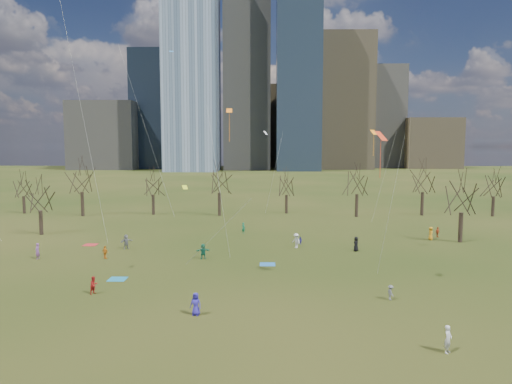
{
  "coord_description": "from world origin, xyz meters",
  "views": [
    {
      "loc": [
        0.95,
        -39.82,
        12.16
      ],
      "look_at": [
        0.0,
        12.0,
        7.0
      ],
      "focal_mm": 32.0,
      "sensor_mm": 36.0,
      "label": 1
    }
  ],
  "objects_px": {
    "person_1": "(448,339)",
    "person_4": "(105,252)",
    "blanket_teal": "(118,279)",
    "person_2": "(94,285)",
    "blanket_navy": "(267,264)",
    "person_0": "(196,304)",
    "blanket_crimson": "(90,245)"
  },
  "relations": [
    {
      "from": "person_1",
      "to": "person_2",
      "type": "height_order",
      "value": "person_1"
    },
    {
      "from": "person_4",
      "to": "person_2",
      "type": "bearing_deg",
      "value": 130.63
    },
    {
      "from": "blanket_crimson",
      "to": "person_2",
      "type": "bearing_deg",
      "value": -68.21
    },
    {
      "from": "person_0",
      "to": "person_4",
      "type": "distance_m",
      "value": 20.62
    },
    {
      "from": "blanket_navy",
      "to": "person_4",
      "type": "xyz_separation_m",
      "value": [
        -17.66,
        2.1,
        0.7
      ]
    },
    {
      "from": "person_0",
      "to": "person_2",
      "type": "distance_m",
      "value": 10.27
    },
    {
      "from": "person_0",
      "to": "person_2",
      "type": "height_order",
      "value": "person_0"
    },
    {
      "from": "blanket_teal",
      "to": "person_2",
      "type": "distance_m",
      "value": 4.29
    },
    {
      "from": "person_0",
      "to": "person_2",
      "type": "bearing_deg",
      "value": 166.89
    },
    {
      "from": "person_0",
      "to": "person_4",
      "type": "height_order",
      "value": "person_0"
    },
    {
      "from": "blanket_crimson",
      "to": "person_4",
      "type": "height_order",
      "value": "person_4"
    },
    {
      "from": "blanket_teal",
      "to": "person_4",
      "type": "xyz_separation_m",
      "value": [
        -3.8,
        7.67,
        0.7
      ]
    },
    {
      "from": "person_0",
      "to": "person_2",
      "type": "xyz_separation_m",
      "value": [
        -9.16,
        4.64,
        -0.09
      ]
    },
    {
      "from": "blanket_teal",
      "to": "person_4",
      "type": "distance_m",
      "value": 8.59
    },
    {
      "from": "person_1",
      "to": "person_4",
      "type": "distance_m",
      "value": 35.92
    },
    {
      "from": "person_1",
      "to": "person_0",
      "type": "bearing_deg",
      "value": 109.67
    },
    {
      "from": "blanket_crimson",
      "to": "person_1",
      "type": "bearing_deg",
      "value": -41.91
    },
    {
      "from": "blanket_teal",
      "to": "person_0",
      "type": "relative_size",
      "value": 0.96
    },
    {
      "from": "person_1",
      "to": "person_4",
      "type": "xyz_separation_m",
      "value": [
        -28.2,
        22.25,
        -0.12
      ]
    },
    {
      "from": "blanket_navy",
      "to": "person_4",
      "type": "height_order",
      "value": "person_4"
    },
    {
      "from": "blanket_navy",
      "to": "blanket_crimson",
      "type": "xyz_separation_m",
      "value": [
        -21.96,
        9.01,
        0.0
      ]
    },
    {
      "from": "blanket_crimson",
      "to": "blanket_teal",
      "type": "bearing_deg",
      "value": -60.95
    },
    {
      "from": "blanket_teal",
      "to": "person_1",
      "type": "distance_m",
      "value": 28.43
    },
    {
      "from": "person_2",
      "to": "person_4",
      "type": "xyz_separation_m",
      "value": [
        -3.21,
        11.86,
        -0.03
      ]
    },
    {
      "from": "blanket_navy",
      "to": "person_2",
      "type": "relative_size",
      "value": 1.07
    },
    {
      "from": "blanket_teal",
      "to": "blanket_crimson",
      "type": "xyz_separation_m",
      "value": [
        -8.1,
        14.58,
        0.0
      ]
    },
    {
      "from": "person_2",
      "to": "person_4",
      "type": "height_order",
      "value": "person_2"
    },
    {
      "from": "person_1",
      "to": "blanket_navy",
      "type": "bearing_deg",
      "value": 67.24
    },
    {
      "from": "person_4",
      "to": "blanket_teal",
      "type": "bearing_deg",
      "value": 141.87
    },
    {
      "from": "blanket_navy",
      "to": "person_1",
      "type": "distance_m",
      "value": 22.76
    },
    {
      "from": "person_0",
      "to": "person_1",
      "type": "bearing_deg",
      "value": -6.23
    },
    {
      "from": "blanket_teal",
      "to": "person_2",
      "type": "xyz_separation_m",
      "value": [
        -0.6,
        -4.19,
        0.73
      ]
    }
  ]
}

